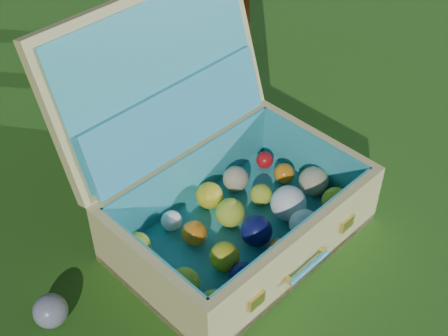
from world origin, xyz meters
TOP-DOWN VIEW (x-y plane):
  - ground at (0.00, 0.00)m, footprint 60.00×60.00m
  - stray_ball at (-0.38, 0.05)m, footprint 0.07×0.07m
  - suitcase at (0.07, 0.14)m, footprint 0.69×0.67m

SIDE VIEW (x-z plane):
  - ground at x=0.00m, z-range 0.00..0.00m
  - stray_ball at x=-0.38m, z-range 0.00..0.07m
  - suitcase at x=0.07m, z-range -0.12..0.42m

